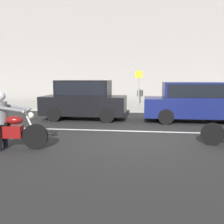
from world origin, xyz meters
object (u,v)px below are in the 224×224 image
motorcycle_with_rider_gray (6,126)px  street_sign_post (139,84)px  parked_sedan_navy (197,102)px  pedestrian_bystander (106,90)px  parked_hatchback_black (84,99)px

motorcycle_with_rider_gray → street_sign_post: (3.29, 10.08, 0.88)m
motorcycle_with_rider_gray → parked_sedan_navy: (5.92, 5.05, 0.25)m
street_sign_post → pedestrian_bystander: street_sign_post is taller
pedestrian_bystander → street_sign_post: bearing=11.6°
motorcycle_with_rider_gray → pedestrian_bystander: bearing=82.8°
parked_sedan_navy → parked_hatchback_black: size_ratio=1.23×
street_sign_post → parked_sedan_navy: bearing=-62.5°
parked_sedan_navy → pedestrian_bystander: 6.59m
parked_sedan_navy → street_sign_post: size_ratio=2.09×
motorcycle_with_rider_gray → pedestrian_bystander: pedestrian_bystander is taller
parked_sedan_navy → street_sign_post: (-2.63, 5.04, 0.63)m
parked_hatchback_black → street_sign_post: street_sign_post is taller
street_sign_post → parked_hatchback_black: bearing=-115.5°
parked_sedan_navy → pedestrian_bystander: pedestrian_bystander is taller
motorcycle_with_rider_gray → parked_sedan_navy: parked_sedan_navy is taller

